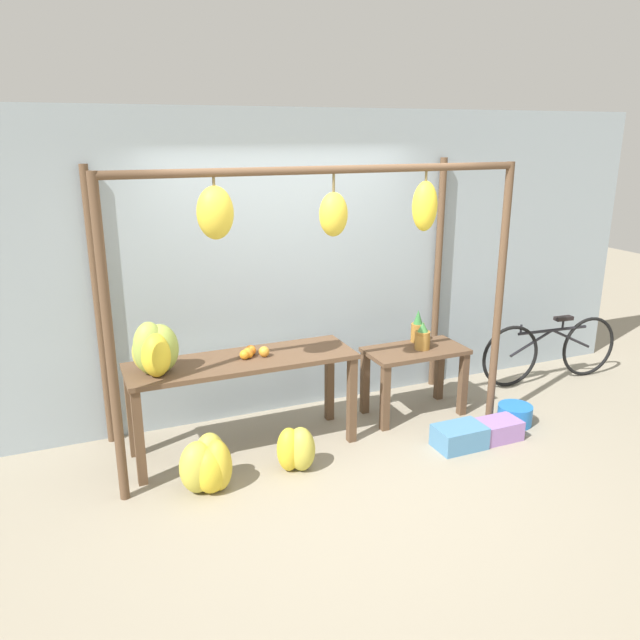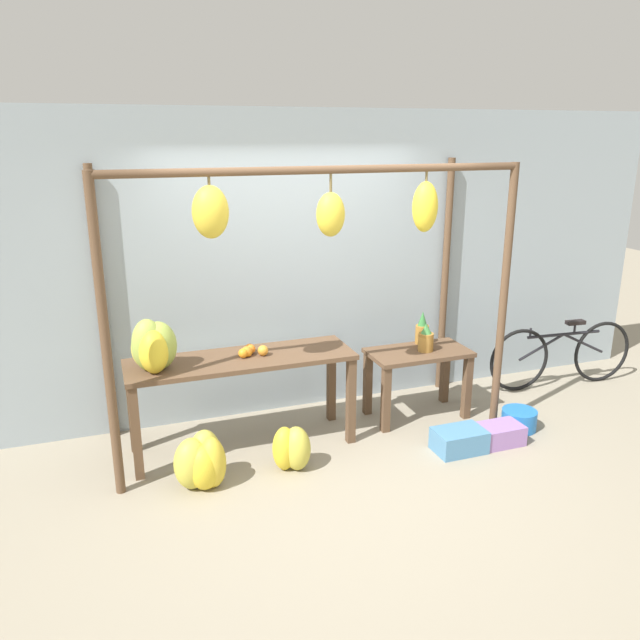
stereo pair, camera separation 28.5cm
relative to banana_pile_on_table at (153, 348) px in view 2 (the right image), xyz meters
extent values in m
plane|color=gray|center=(1.30, -0.69, -0.99)|extent=(20.00, 20.00, 0.00)
cube|color=#99A8B2|center=(1.30, 0.72, 0.41)|extent=(8.00, 0.08, 2.80)
cylinder|color=brown|center=(-0.34, -0.34, 0.19)|extent=(0.07, 0.07, 2.36)
cylinder|color=brown|center=(2.94, -0.34, 0.19)|extent=(0.07, 0.07, 2.36)
cylinder|color=brown|center=(-0.34, 0.63, 0.19)|extent=(0.07, 0.07, 2.36)
cylinder|color=brown|center=(2.94, 0.63, 0.19)|extent=(0.07, 0.07, 2.36)
cylinder|color=brown|center=(1.30, -0.34, 1.34)|extent=(3.28, 0.06, 0.06)
cylinder|color=brown|center=(0.44, -0.34, 1.28)|extent=(0.02, 0.02, 0.05)
ellipsoid|color=gold|center=(0.44, -0.34, 1.06)|extent=(0.26, 0.23, 0.37)
cylinder|color=brown|center=(1.33, -0.34, 1.24)|extent=(0.02, 0.02, 0.13)
ellipsoid|color=gold|center=(1.33, -0.34, 1.01)|extent=(0.22, 0.20, 0.33)
cylinder|color=brown|center=(2.13, -0.34, 1.27)|extent=(0.02, 0.02, 0.07)
ellipsoid|color=yellow|center=(2.13, -0.34, 1.04)|extent=(0.21, 0.19, 0.40)
cube|color=brown|center=(0.70, 0.04, -0.20)|extent=(1.87, 0.58, 0.04)
cube|color=brown|center=(-0.19, -0.19, -0.61)|extent=(0.07, 0.07, 0.77)
cube|color=brown|center=(1.59, -0.19, -0.61)|extent=(0.07, 0.07, 0.77)
cube|color=brown|center=(-0.19, 0.28, -0.61)|extent=(0.07, 0.07, 0.77)
cube|color=brown|center=(1.59, 0.28, -0.61)|extent=(0.07, 0.07, 0.77)
cube|color=brown|center=(2.37, 0.08, -0.36)|extent=(0.94, 0.50, 0.04)
cube|color=brown|center=(1.96, -0.12, -0.68)|extent=(0.07, 0.07, 0.62)
cube|color=brown|center=(2.79, -0.12, -0.68)|extent=(0.07, 0.07, 0.62)
cube|color=brown|center=(1.96, 0.28, -0.68)|extent=(0.07, 0.07, 0.62)
cube|color=brown|center=(2.79, 0.28, -0.68)|extent=(0.07, 0.07, 0.62)
ellipsoid|color=#9EB247|center=(0.04, 0.00, 0.01)|extent=(0.29, 0.26, 0.39)
ellipsoid|color=yellow|center=(0.02, 0.03, -0.02)|extent=(0.27, 0.30, 0.31)
ellipsoid|color=gold|center=(-0.04, 0.05, -0.02)|extent=(0.34, 0.34, 0.31)
ellipsoid|color=#9EB247|center=(-0.03, -0.01, 0.03)|extent=(0.26, 0.24, 0.42)
ellipsoid|color=yellow|center=(0.00, -0.07, -0.01)|extent=(0.24, 0.27, 0.35)
sphere|color=orange|center=(0.75, 0.04, -0.14)|extent=(0.09, 0.09, 0.09)
sphere|color=orange|center=(0.71, 0.02, -0.14)|extent=(0.08, 0.08, 0.08)
sphere|color=orange|center=(0.75, 0.04, -0.14)|extent=(0.08, 0.08, 0.08)
sphere|color=orange|center=(0.88, 0.02, -0.14)|extent=(0.09, 0.09, 0.09)
sphere|color=orange|center=(0.80, 0.11, -0.14)|extent=(0.08, 0.08, 0.08)
sphere|color=orange|center=(0.79, 0.09, -0.13)|extent=(0.09, 0.09, 0.09)
cylinder|color=#A3702D|center=(2.50, 0.26, -0.25)|extent=(0.13, 0.13, 0.18)
cone|color=#337538|center=(2.50, 0.26, -0.09)|extent=(0.09, 0.09, 0.14)
cylinder|color=#A3702D|center=(2.43, 0.06, -0.25)|extent=(0.14, 0.14, 0.17)
cone|color=#428442|center=(2.43, 0.06, -0.12)|extent=(0.10, 0.10, 0.09)
cylinder|color=#B27F38|center=(2.42, 0.05, -0.27)|extent=(0.13, 0.13, 0.14)
cone|color=#428442|center=(2.42, 0.05, -0.13)|extent=(0.09, 0.09, 0.12)
ellipsoid|color=gold|center=(0.33, -0.51, -0.79)|extent=(0.26, 0.27, 0.41)
ellipsoid|color=gold|center=(0.29, -0.41, -0.78)|extent=(0.27, 0.25, 0.43)
ellipsoid|color=gold|center=(0.18, -0.47, -0.79)|extent=(0.38, 0.37, 0.41)
ellipsoid|color=yellow|center=(0.27, -0.51, -0.81)|extent=(0.37, 0.36, 0.37)
ellipsoid|color=gold|center=(1.01, -0.48, -0.81)|extent=(0.28, 0.29, 0.37)
ellipsoid|color=yellow|center=(0.92, -0.45, -0.81)|extent=(0.28, 0.29, 0.37)
cube|color=#4C84B2|center=(2.39, -0.66, -0.89)|extent=(0.42, 0.28, 0.19)
cylinder|color=blue|center=(3.12, -0.49, -0.90)|extent=(0.31, 0.31, 0.18)
torus|color=black|center=(4.65, 0.18, -0.66)|extent=(0.67, 0.09, 0.67)
torus|color=black|center=(3.65, 0.26, -0.66)|extent=(0.67, 0.09, 0.67)
cylinder|color=black|center=(4.15, 0.22, -0.42)|extent=(0.85, 0.10, 0.03)
cylinder|color=black|center=(4.40, 0.20, -0.54)|extent=(0.51, 0.07, 0.26)
cylinder|color=black|center=(3.90, 0.24, -0.54)|extent=(0.51, 0.07, 0.26)
cylinder|color=black|center=(4.27, 0.21, -0.37)|extent=(0.02, 0.02, 0.10)
cube|color=black|center=(4.27, 0.21, -0.30)|extent=(0.21, 0.10, 0.04)
cylinder|color=black|center=(3.75, 0.25, -0.37)|extent=(0.02, 0.02, 0.10)
cube|color=#9970B7|center=(2.79, -0.66, -0.90)|extent=(0.38, 0.26, 0.17)
camera|label=1|loc=(-0.59, -4.61, 1.60)|focal=35.00mm
camera|label=2|loc=(-0.32, -4.72, 1.60)|focal=35.00mm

